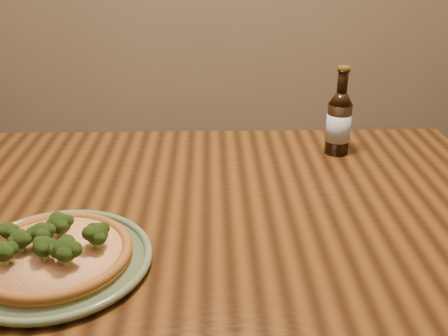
{
  "coord_description": "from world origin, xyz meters",
  "views": [
    {
      "loc": [
        0.16,
        -0.83,
        1.28
      ],
      "look_at": [
        0.18,
        0.15,
        0.82
      ],
      "focal_mm": 42.0,
      "sensor_mm": 36.0,
      "label": 1
    }
  ],
  "objects_px": {
    "plate": "(56,260)",
    "table": "(137,249)",
    "pizza": "(54,252)",
    "beer_bottle": "(339,122)"
  },
  "relations": [
    {
      "from": "table",
      "to": "plate",
      "type": "height_order",
      "value": "plate"
    },
    {
      "from": "plate",
      "to": "table",
      "type": "bearing_deg",
      "value": 59.95
    },
    {
      "from": "plate",
      "to": "beer_bottle",
      "type": "distance_m",
      "value": 0.75
    },
    {
      "from": "pizza",
      "to": "beer_bottle",
      "type": "xyz_separation_m",
      "value": [
        0.58,
        0.47,
        0.05
      ]
    },
    {
      "from": "table",
      "to": "plate",
      "type": "relative_size",
      "value": 4.9
    },
    {
      "from": "plate",
      "to": "beer_bottle",
      "type": "height_order",
      "value": "beer_bottle"
    },
    {
      "from": "table",
      "to": "plate",
      "type": "bearing_deg",
      "value": -120.05
    },
    {
      "from": "plate",
      "to": "pizza",
      "type": "xyz_separation_m",
      "value": [
        -0.0,
        -0.0,
        0.02
      ]
    },
    {
      "from": "pizza",
      "to": "beer_bottle",
      "type": "distance_m",
      "value": 0.75
    },
    {
      "from": "table",
      "to": "beer_bottle",
      "type": "height_order",
      "value": "beer_bottle"
    }
  ]
}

